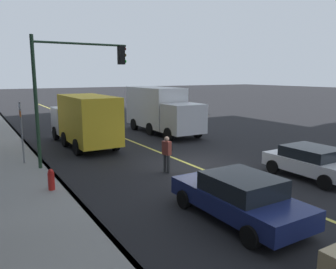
{
  "coord_description": "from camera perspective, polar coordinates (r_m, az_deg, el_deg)",
  "views": [
    {
      "loc": [
        -12.75,
        9.03,
        4.33
      ],
      "look_at": [
        0.21,
        1.22,
        1.6
      ],
      "focal_mm": 35.57,
      "sensor_mm": 36.0,
      "label": 1
    }
  ],
  "objects": [
    {
      "name": "ground",
      "position": [
        16.21,
        4.11,
        -5.28
      ],
      "size": [
        200.0,
        200.0,
        0.0
      ],
      "primitive_type": "plane",
      "color": "black"
    },
    {
      "name": "sidewalk_slab",
      "position": [
        13.5,
        -24.48,
        -9.1
      ],
      "size": [
        80.0,
        3.47,
        0.15
      ],
      "primitive_type": "cube",
      "color": "gray",
      "rests_on": "ground"
    },
    {
      "name": "curb_edge",
      "position": [
        13.75,
        -17.58,
        -8.29
      ],
      "size": [
        80.0,
        0.16,
        0.15
      ],
      "primitive_type": "cube",
      "color": "slate",
      "rests_on": "ground"
    },
    {
      "name": "lane_stripe_center",
      "position": [
        16.21,
        4.11,
        -5.26
      ],
      "size": [
        80.0,
        0.16,
        0.01
      ],
      "primitive_type": "cube",
      "color": "#D8CC4C",
      "rests_on": "ground"
    },
    {
      "name": "car_white",
      "position": [
        15.43,
        23.46,
        -4.22
      ],
      "size": [
        3.86,
        2.11,
        1.31
      ],
      "color": "silver",
      "rests_on": "ground"
    },
    {
      "name": "car_navy",
      "position": [
        10.39,
        12.02,
        -10.3
      ],
      "size": [
        4.56,
        2.08,
        1.4
      ],
      "color": "navy",
      "rests_on": "ground"
    },
    {
      "name": "truck_yellow",
      "position": [
        20.79,
        -14.1,
        2.5
      ],
      "size": [
        7.39,
        2.48,
        3.12
      ],
      "color": "silver",
      "rests_on": "ground"
    },
    {
      "name": "truck_white",
      "position": [
        24.9,
        -1.25,
        4.34
      ],
      "size": [
        7.67,
        2.61,
        3.38
      ],
      "color": "silver",
      "rests_on": "ground"
    },
    {
      "name": "pedestrian_with_backpack",
      "position": [
        14.8,
        -0.16,
        -2.94
      ],
      "size": [
        0.43,
        0.43,
        1.65
      ],
      "color": "#383838",
      "rests_on": "ground"
    },
    {
      "name": "traffic_light_mast",
      "position": [
        16.05,
        -16.07,
        9.16
      ],
      "size": [
        0.28,
        4.44,
        6.02
      ],
      "color": "#1E3823",
      "rests_on": "ground"
    },
    {
      "name": "street_sign_post",
      "position": [
        17.13,
        -23.8,
        0.89
      ],
      "size": [
        0.6,
        0.08,
        3.08
      ],
      "color": "slate",
      "rests_on": "ground"
    },
    {
      "name": "fire_hydrant",
      "position": [
        13.05,
        -19.36,
        -7.59
      ],
      "size": [
        0.24,
        0.24,
        0.94
      ],
      "color": "red",
      "rests_on": "ground"
    }
  ]
}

